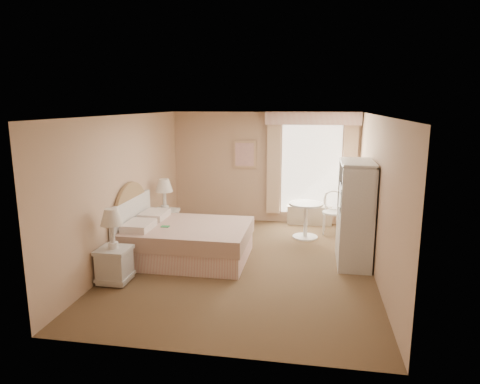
% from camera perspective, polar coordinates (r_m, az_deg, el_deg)
% --- Properties ---
extents(room, '(4.21, 5.51, 2.51)m').
position_cam_1_polar(room, '(7.06, 0.74, -0.01)').
color(room, brown).
rests_on(room, ground).
extents(window, '(2.05, 0.22, 2.51)m').
position_cam_1_polar(window, '(9.57, 9.48, 3.51)').
color(window, white).
rests_on(window, room).
extents(framed_art, '(0.52, 0.04, 0.62)m').
position_cam_1_polar(framed_art, '(9.72, 0.62, 5.04)').
color(framed_art, tan).
rests_on(framed_art, room).
extents(bed, '(2.11, 1.62, 1.44)m').
position_cam_1_polar(bed, '(7.59, -7.65, -6.32)').
color(bed, '#D18B88').
rests_on(bed, room).
extents(nightstand_near, '(0.47, 0.47, 1.14)m').
position_cam_1_polar(nightstand_near, '(6.80, -16.46, -8.13)').
color(nightstand_near, silver).
rests_on(nightstand_near, room).
extents(nightstand_far, '(0.49, 0.49, 1.19)m').
position_cam_1_polar(nightstand_far, '(8.82, -9.95, -3.14)').
color(nightstand_far, silver).
rests_on(nightstand_far, room).
extents(round_table, '(0.68, 0.68, 0.72)m').
position_cam_1_polar(round_table, '(8.74, 8.76, -3.00)').
color(round_table, white).
rests_on(round_table, room).
extents(cafe_chair, '(0.47, 0.47, 0.90)m').
position_cam_1_polar(cafe_chair, '(9.17, 12.29, -2.20)').
color(cafe_chair, white).
rests_on(cafe_chair, room).
extents(armoire, '(0.53, 1.06, 1.76)m').
position_cam_1_polar(armoire, '(7.47, 15.06, -3.86)').
color(armoire, silver).
rests_on(armoire, room).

